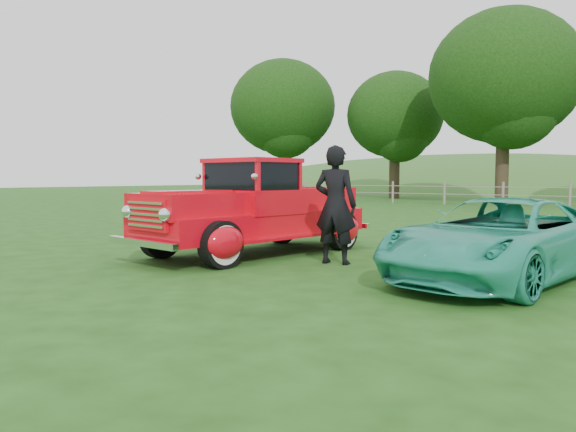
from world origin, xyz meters
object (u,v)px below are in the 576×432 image
Objects in this scene: tree_mid_west at (395,115)px; tree_near_west at (504,77)px; tree_far_west at (283,107)px; man at (335,205)px; red_pickup at (254,212)px; teal_sedan at (500,240)px.

tree_near_west is at bearing -20.56° from tree_mid_west.
tree_far_west is 16.03m from tree_near_west.
red_pickup is at bearing -14.32° from man.
tree_near_west is 24.30m from red_pickup.
tree_mid_west is 4.31× the size of man.
man is (12.50, -26.45, -4.57)m from tree_mid_west.
tree_far_west reaches higher than teal_sedan.
tree_far_west is 31.24m from red_pickup.
tree_mid_west reaches higher than teal_sedan.
man is (20.50, -24.45, -5.51)m from tree_far_west.
tree_far_west is 5.06× the size of man.
tree_near_west reaches higher than teal_sedan.
man is at bearing -79.13° from tree_near_west.
teal_sedan is 2.69m from man.
man is (1.84, -0.06, 0.18)m from red_pickup.
tree_near_west is 2.51× the size of teal_sedan.
red_pickup is 1.85m from man.
tree_near_west is 5.31× the size of man.
tree_near_west is (16.00, -1.00, 0.31)m from tree_far_west.
tree_far_west is 0.95× the size of tree_near_west.
teal_sedan is (23.16, -24.36, -5.91)m from tree_far_west.
teal_sedan is at bearing 169.56° from man.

